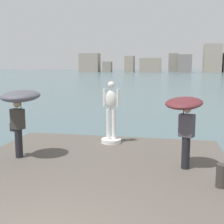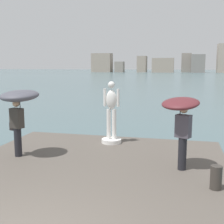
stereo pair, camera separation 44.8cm
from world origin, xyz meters
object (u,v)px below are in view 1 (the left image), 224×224
Objects in this scene: statue_white_figure at (111,118)px; onlooker_right at (185,113)px; mooring_bollard at (222,176)px; onlooker_left at (20,103)px.

onlooker_right is at bearing -42.48° from statue_white_figure.
mooring_bollard is (0.81, -1.19, -1.23)m from onlooker_right.
onlooker_left reaches higher than mooring_bollard.
onlooker_right reaches higher than mooring_bollard.
statue_white_figure reaches higher than onlooker_left.
onlooker_left is 1.05× the size of onlooker_right.
statue_white_figure is at bearing 43.87° from onlooker_left.
onlooker_right is (2.42, -2.21, 0.60)m from statue_white_figure.
onlooker_left is at bearing -136.13° from statue_white_figure.
onlooker_left is at bearing 167.83° from mooring_bollard.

